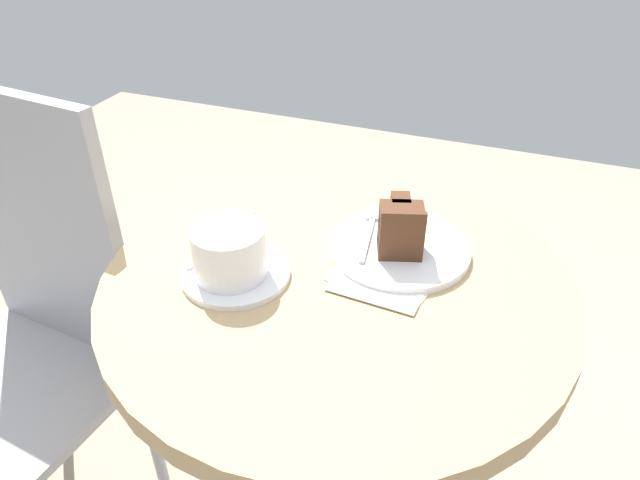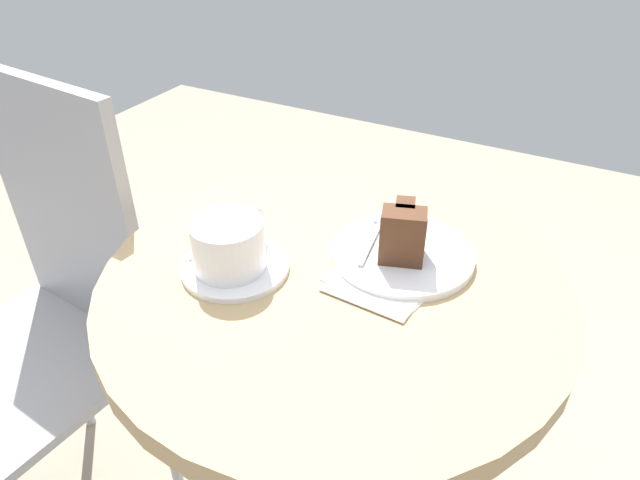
{
  "view_description": "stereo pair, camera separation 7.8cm",
  "coord_description": "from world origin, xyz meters",
  "px_view_note": "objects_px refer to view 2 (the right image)",
  "views": [
    {
      "loc": [
        -0.59,
        -0.2,
        1.24
      ],
      "look_at": [
        0.02,
        0.03,
        0.8
      ],
      "focal_mm": 32.0,
      "sensor_mm": 36.0,
      "label": 1
    },
    {
      "loc": [
        -0.56,
        -0.27,
        1.24
      ],
      "look_at": [
        0.02,
        0.03,
        0.8
      ],
      "focal_mm": 32.0,
      "sensor_mm": 36.0,
      "label": 2
    }
  ],
  "objects_px": {
    "saucer": "(235,267)",
    "cake_plate": "(402,254)",
    "coffee_cup": "(229,243)",
    "cafe_chair": "(50,299)",
    "fork": "(377,230)",
    "cake_slice": "(403,234)",
    "napkin": "(385,278)",
    "teaspoon": "(225,242)"
  },
  "relations": [
    {
      "from": "teaspoon",
      "to": "napkin",
      "type": "relative_size",
      "value": 0.59
    },
    {
      "from": "cake_plate",
      "to": "fork",
      "type": "bearing_deg",
      "value": 60.84
    },
    {
      "from": "coffee_cup",
      "to": "fork",
      "type": "relative_size",
      "value": 0.88
    },
    {
      "from": "coffee_cup",
      "to": "teaspoon",
      "type": "distance_m",
      "value": 0.07
    },
    {
      "from": "cake_plate",
      "to": "cake_slice",
      "type": "bearing_deg",
      "value": -173.48
    },
    {
      "from": "cake_plate",
      "to": "cake_slice",
      "type": "xyz_separation_m",
      "value": [
        -0.01,
        -0.0,
        0.04
      ]
    },
    {
      "from": "saucer",
      "to": "teaspoon",
      "type": "xyz_separation_m",
      "value": [
        0.04,
        0.04,
        0.01
      ]
    },
    {
      "from": "saucer",
      "to": "cafe_chair",
      "type": "distance_m",
      "value": 0.48
    },
    {
      "from": "teaspoon",
      "to": "cafe_chair",
      "type": "distance_m",
      "value": 0.45
    },
    {
      "from": "coffee_cup",
      "to": "napkin",
      "type": "distance_m",
      "value": 0.22
    },
    {
      "from": "saucer",
      "to": "napkin",
      "type": "relative_size",
      "value": 0.93
    },
    {
      "from": "cake_plate",
      "to": "napkin",
      "type": "distance_m",
      "value": 0.06
    },
    {
      "from": "cake_slice",
      "to": "cafe_chair",
      "type": "xyz_separation_m",
      "value": [
        -0.14,
        0.62,
        -0.26
      ]
    },
    {
      "from": "cake_plate",
      "to": "fork",
      "type": "distance_m",
      "value": 0.06
    },
    {
      "from": "napkin",
      "to": "cake_plate",
      "type": "bearing_deg",
      "value": -2.14
    },
    {
      "from": "fork",
      "to": "cafe_chair",
      "type": "distance_m",
      "value": 0.64
    },
    {
      "from": "saucer",
      "to": "fork",
      "type": "height_order",
      "value": "fork"
    },
    {
      "from": "coffee_cup",
      "to": "teaspoon",
      "type": "relative_size",
      "value": 1.41
    },
    {
      "from": "cake_slice",
      "to": "saucer",
      "type": "bearing_deg",
      "value": 122.62
    },
    {
      "from": "teaspoon",
      "to": "saucer",
      "type": "bearing_deg",
      "value": -112.42
    },
    {
      "from": "teaspoon",
      "to": "cake_plate",
      "type": "xyz_separation_m",
      "value": [
        0.1,
        -0.24,
        -0.01
      ]
    },
    {
      "from": "teaspoon",
      "to": "cafe_chair",
      "type": "relative_size",
      "value": 0.1
    },
    {
      "from": "cake_plate",
      "to": "cake_slice",
      "type": "distance_m",
      "value": 0.04
    },
    {
      "from": "cake_slice",
      "to": "napkin",
      "type": "relative_size",
      "value": 0.54
    },
    {
      "from": "coffee_cup",
      "to": "cake_plate",
      "type": "bearing_deg",
      "value": -54.59
    },
    {
      "from": "cake_slice",
      "to": "fork",
      "type": "distance_m",
      "value": 0.07
    },
    {
      "from": "fork",
      "to": "napkin",
      "type": "xyz_separation_m",
      "value": [
        -0.09,
        -0.05,
        -0.01
      ]
    },
    {
      "from": "fork",
      "to": "napkin",
      "type": "distance_m",
      "value": 0.1
    },
    {
      "from": "napkin",
      "to": "cafe_chair",
      "type": "xyz_separation_m",
      "value": [
        -0.1,
        0.62,
        -0.21
      ]
    },
    {
      "from": "saucer",
      "to": "coffee_cup",
      "type": "xyz_separation_m",
      "value": [
        -0.0,
        0.0,
        0.04
      ]
    },
    {
      "from": "teaspoon",
      "to": "cafe_chair",
      "type": "xyz_separation_m",
      "value": [
        -0.05,
        0.39,
        -0.22
      ]
    },
    {
      "from": "saucer",
      "to": "cafe_chair",
      "type": "xyz_separation_m",
      "value": [
        -0.02,
        0.43,
        -0.21
      ]
    },
    {
      "from": "cafe_chair",
      "to": "teaspoon",
      "type": "bearing_deg",
      "value": 13.87
    },
    {
      "from": "cake_slice",
      "to": "cafe_chair",
      "type": "distance_m",
      "value": 0.69
    },
    {
      "from": "fork",
      "to": "napkin",
      "type": "relative_size",
      "value": 0.94
    },
    {
      "from": "saucer",
      "to": "napkin",
      "type": "bearing_deg",
      "value": -67.99
    },
    {
      "from": "coffee_cup",
      "to": "teaspoon",
      "type": "bearing_deg",
      "value": 44.64
    },
    {
      "from": "cake_plate",
      "to": "cafe_chair",
      "type": "relative_size",
      "value": 0.22
    },
    {
      "from": "teaspoon",
      "to": "fork",
      "type": "relative_size",
      "value": 0.62
    },
    {
      "from": "saucer",
      "to": "cake_plate",
      "type": "height_order",
      "value": "cake_plate"
    },
    {
      "from": "coffee_cup",
      "to": "cafe_chair",
      "type": "xyz_separation_m",
      "value": [
        -0.01,
        0.43,
        -0.25
      ]
    },
    {
      "from": "cake_plate",
      "to": "fork",
      "type": "height_order",
      "value": "fork"
    }
  ]
}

